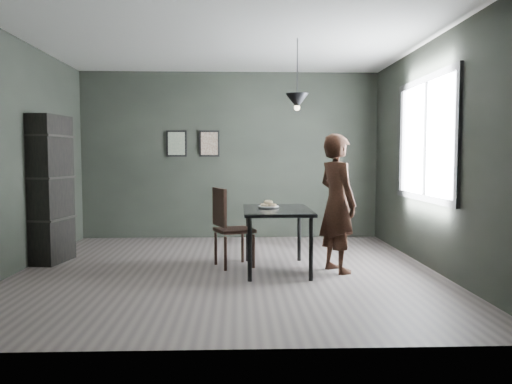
{
  "coord_description": "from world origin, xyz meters",
  "views": [
    {
      "loc": [
        0.14,
        -5.98,
        1.37
      ],
      "look_at": [
        0.35,
        0.05,
        0.95
      ],
      "focal_mm": 35.0,
      "sensor_mm": 36.0,
      "label": 1
    }
  ],
  "objects_px": {
    "wood_chair": "(228,222)",
    "pendant_lamp": "(297,101)",
    "woman": "(337,203)",
    "shelf_unit": "(49,189)",
    "cafe_table": "(277,215)",
    "white_plate": "(268,207)"
  },
  "relations": [
    {
      "from": "white_plate",
      "to": "woman",
      "type": "xyz_separation_m",
      "value": [
        0.81,
        -0.21,
        0.07
      ]
    },
    {
      "from": "wood_chair",
      "to": "pendant_lamp",
      "type": "height_order",
      "value": "pendant_lamp"
    },
    {
      "from": "wood_chair",
      "to": "shelf_unit",
      "type": "xyz_separation_m",
      "value": [
        -2.32,
        0.38,
        0.39
      ]
    },
    {
      "from": "woman",
      "to": "wood_chair",
      "type": "distance_m",
      "value": 1.37
    },
    {
      "from": "wood_chair",
      "to": "cafe_table",
      "type": "bearing_deg",
      "value": -38.91
    },
    {
      "from": "cafe_table",
      "to": "white_plate",
      "type": "distance_m",
      "value": 0.18
    },
    {
      "from": "pendant_lamp",
      "to": "wood_chair",
      "type": "bearing_deg",
      "value": 173.79
    },
    {
      "from": "white_plate",
      "to": "cafe_table",
      "type": "bearing_deg",
      "value": -52.68
    },
    {
      "from": "cafe_table",
      "to": "woman",
      "type": "distance_m",
      "value": 0.74
    },
    {
      "from": "cafe_table",
      "to": "white_plate",
      "type": "relative_size",
      "value": 5.22
    },
    {
      "from": "woman",
      "to": "pendant_lamp",
      "type": "height_order",
      "value": "pendant_lamp"
    },
    {
      "from": "woman",
      "to": "pendant_lamp",
      "type": "bearing_deg",
      "value": 43.94
    },
    {
      "from": "white_plate",
      "to": "pendant_lamp",
      "type": "xyz_separation_m",
      "value": [
        0.34,
        -0.02,
        1.29
      ]
    },
    {
      "from": "pendant_lamp",
      "to": "white_plate",
      "type": "bearing_deg",
      "value": 176.23
    },
    {
      "from": "cafe_table",
      "to": "shelf_unit",
      "type": "xyz_separation_m",
      "value": [
        -2.92,
        0.58,
        0.28
      ]
    },
    {
      "from": "wood_chair",
      "to": "shelf_unit",
      "type": "relative_size",
      "value": 0.52
    },
    {
      "from": "white_plate",
      "to": "shelf_unit",
      "type": "height_order",
      "value": "shelf_unit"
    },
    {
      "from": "woman",
      "to": "white_plate",
      "type": "bearing_deg",
      "value": 51.49
    },
    {
      "from": "cafe_table",
      "to": "wood_chair",
      "type": "height_order",
      "value": "wood_chair"
    },
    {
      "from": "white_plate",
      "to": "pendant_lamp",
      "type": "height_order",
      "value": "pendant_lamp"
    },
    {
      "from": "cafe_table",
      "to": "wood_chair",
      "type": "xyz_separation_m",
      "value": [
        -0.6,
        0.19,
        -0.11
      ]
    },
    {
      "from": "shelf_unit",
      "to": "wood_chair",
      "type": "bearing_deg",
      "value": 0.37
    }
  ]
}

